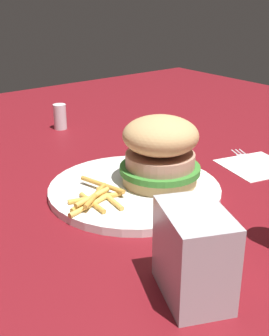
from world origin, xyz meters
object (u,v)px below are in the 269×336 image
at_px(fries_pile, 96,197).
at_px(salt_shaker, 60,117).
at_px(sandwich, 160,150).
at_px(napkin, 256,166).
at_px(fork, 256,164).
at_px(napkin_dispenser, 194,254).
at_px(plate, 134,190).

relative_size(fries_pile, salt_shaker, 2.03).
bearing_deg(sandwich, napkin, 170.34).
xyz_separation_m(fork, napkin_dispenser, (0.34, 0.18, 0.04)).
xyz_separation_m(napkin, napkin_dispenser, (0.34, 0.18, 0.05)).
distance_m(fries_pile, napkin_dispenser, 0.22).
distance_m(fries_pile, fork, 0.31).
xyz_separation_m(plate, sandwich, (-0.04, 0.01, 0.06)).
relative_size(sandwich, fries_pile, 1.11).
bearing_deg(fork, napkin, 64.72).
relative_size(sandwich, salt_shaker, 2.26).
bearing_deg(salt_shaker, fries_pile, 67.89).
distance_m(plate, fork, 0.24).
distance_m(fries_pile, salt_shaker, 0.40).
xyz_separation_m(napkin, salt_shaker, (0.16, -0.41, 0.03)).
xyz_separation_m(sandwich, napkin_dispenser, (0.14, 0.22, -0.02)).
bearing_deg(sandwich, fork, 170.78).
bearing_deg(salt_shaker, fork, 111.85).
xyz_separation_m(sandwich, fries_pile, (0.11, -0.01, -0.05)).
bearing_deg(plate, fork, 169.54).
distance_m(plate, napkin_dispenser, 0.25).
distance_m(plate, napkin, 0.24).
xyz_separation_m(fries_pile, napkin_dispenser, (0.03, 0.22, 0.03)).
height_order(napkin_dispenser, salt_shaker, napkin_dispenser).
bearing_deg(napkin, plate, -10.83).
relative_size(napkin, fork, 0.67).
bearing_deg(fries_pile, sandwich, 177.33).
bearing_deg(fork, fries_pile, -6.83).
bearing_deg(fries_pile, napkin, 172.89).
distance_m(napkin_dispenser, salt_shaker, 0.61).
height_order(plate, napkin, plate).
distance_m(plate, sandwich, 0.07).
distance_m(sandwich, salt_shaker, 0.38).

